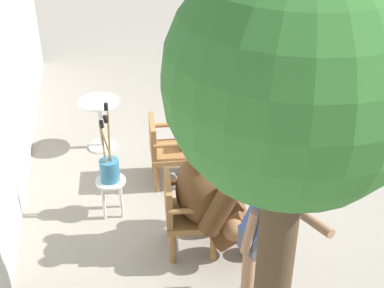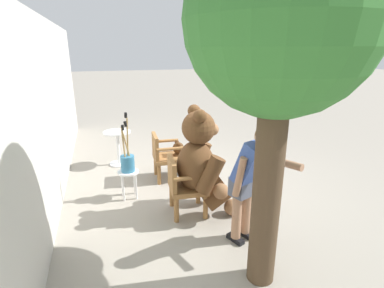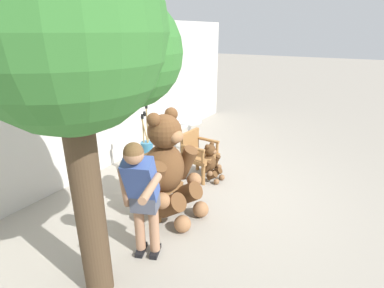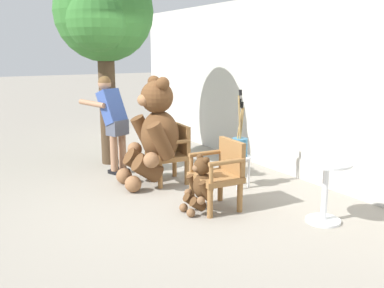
{
  "view_description": "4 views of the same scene",
  "coord_description": "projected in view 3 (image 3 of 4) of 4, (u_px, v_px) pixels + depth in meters",
  "views": [
    {
      "loc": [
        -4.98,
        1.3,
        3.86
      ],
      "look_at": [
        0.12,
        0.34,
        0.81
      ],
      "focal_mm": 50.0,
      "sensor_mm": 36.0,
      "label": 1
    },
    {
      "loc": [
        -4.45,
        1.61,
        2.34
      ],
      "look_at": [
        -0.12,
        0.27,
        0.88
      ],
      "focal_mm": 28.0,
      "sensor_mm": 36.0,
      "label": 2
    },
    {
      "loc": [
        -3.77,
        -1.95,
        2.57
      ],
      "look_at": [
        0.08,
        0.34,
        0.87
      ],
      "focal_mm": 28.0,
      "sensor_mm": 36.0,
      "label": 3
    },
    {
      "loc": [
        4.85,
        -2.35,
        1.95
      ],
      "look_at": [
        0.12,
        0.47,
        0.73
      ],
      "focal_mm": 40.0,
      "sensor_mm": 36.0,
      "label": 4
    }
  ],
  "objects": [
    {
      "name": "back_wall",
      "position": [
        94.0,
        98.0,
        5.52
      ],
      "size": [
        10.0,
        0.16,
        2.8
      ],
      "primitive_type": "cube",
      "color": "beige",
      "rests_on": "ground"
    },
    {
      "name": "teddy_bear_small",
      "position": [
        211.0,
        162.0,
        5.4
      ],
      "size": [
        0.43,
        0.41,
        0.71
      ],
      "color": "#4C3019",
      "rests_on": "ground"
    },
    {
      "name": "wooden_chair_left",
      "position": [
        155.0,
        182.0,
        4.46
      ],
      "size": [
        0.61,
        0.57,
        0.86
      ],
      "color": "olive",
      "rests_on": "ground"
    },
    {
      "name": "teddy_bear_large",
      "position": [
        168.0,
        167.0,
        4.22
      ],
      "size": [
        0.96,
        0.93,
        1.59
      ],
      "color": "brown",
      "rests_on": "ground"
    },
    {
      "name": "wooden_chair_right",
      "position": [
        197.0,
        153.0,
        5.5
      ],
      "size": [
        0.59,
        0.55,
        0.86
      ],
      "color": "olive",
      "rests_on": "ground"
    },
    {
      "name": "white_stool",
      "position": [
        148.0,
        161.0,
        5.43
      ],
      "size": [
        0.34,
        0.34,
        0.46
      ],
      "color": "white",
      "rests_on": "ground"
    },
    {
      "name": "patio_tree",
      "position": [
        77.0,
        42.0,
        2.36
      ],
      "size": [
        1.71,
        1.63,
        3.38
      ],
      "color": "#473523",
      "rests_on": "ground"
    },
    {
      "name": "person_visitor",
      "position": [
        142.0,
        191.0,
        3.29
      ],
      "size": [
        0.69,
        0.66,
        1.55
      ],
      "color": "black",
      "rests_on": "ground"
    },
    {
      "name": "brush_bucket",
      "position": [
        147.0,
        147.0,
        5.33
      ],
      "size": [
        0.22,
        0.22,
        0.95
      ],
      "color": "teal",
      "rests_on": "white_stool"
    },
    {
      "name": "round_side_table",
      "position": [
        189.0,
        132.0,
        6.67
      ],
      "size": [
        0.56,
        0.56,
        0.72
      ],
      "color": "silver",
      "rests_on": "ground"
    },
    {
      "name": "ground_plane",
      "position": [
        207.0,
        199.0,
        4.88
      ],
      "size": [
        60.0,
        60.0,
        0.0
      ],
      "primitive_type": "plane",
      "color": "gray"
    }
  ]
}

